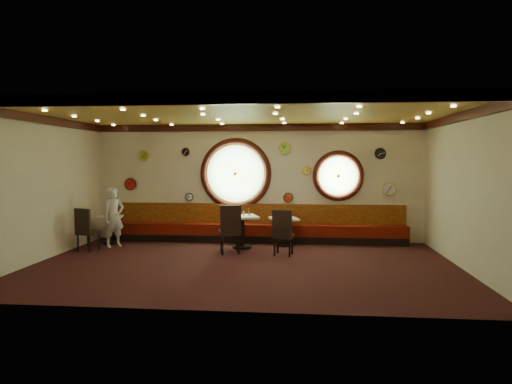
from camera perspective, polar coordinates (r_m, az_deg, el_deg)
name	(u,v)px	position (r m, az deg, el deg)	size (l,w,h in m)	color
floor	(244,265)	(9.83, -1.52, -9.08)	(9.00, 6.00, 0.00)	black
ceiling	(244,113)	(9.62, -1.55, 9.82)	(9.00, 6.00, 0.02)	gold
wall_back	(257,183)	(12.57, 0.17, 1.16)	(9.00, 0.02, 3.20)	beige
wall_front	(218,203)	(6.63, -4.76, -1.41)	(9.00, 0.02, 3.20)	beige
wall_left	(41,189)	(11.09, -25.28, 0.39)	(0.02, 6.00, 3.20)	beige
wall_right	(466,191)	(10.08, 24.77, 0.08)	(0.02, 6.00, 3.20)	beige
molding_back	(257,128)	(12.53, 0.15, 8.06)	(9.00, 0.10, 0.18)	black
molding_front	(218,98)	(6.71, -4.76, 11.58)	(9.00, 0.10, 0.18)	black
molding_left	(41,119)	(11.08, -25.29, 8.21)	(0.10, 6.00, 0.18)	black
molding_right	(466,115)	(10.08, 24.75, 8.68)	(0.10, 6.00, 0.18)	black
banquette_base	(256,238)	(12.46, 0.04, -5.82)	(8.00, 0.55, 0.20)	black
banquette_seat	(256,229)	(12.42, 0.04, -4.68)	(8.00, 0.55, 0.30)	#550F07
banquette_back	(257,214)	(12.58, 0.14, -2.73)	(8.00, 0.10, 0.55)	#631107
porthole_left_glass	(236,174)	(12.62, -2.55, 2.30)	(1.66, 1.66, 0.02)	#83BC71
porthole_left_frame	(236,174)	(12.61, -2.56, 2.30)	(1.98, 1.98, 0.18)	black
porthole_left_ring	(236,174)	(12.58, -2.58, 2.29)	(1.61, 1.61, 0.03)	gold
porthole_right_glass	(338,176)	(12.54, 10.23, 2.00)	(1.10, 1.10, 0.02)	#83BC71
porthole_right_frame	(338,176)	(12.52, 10.24, 2.00)	(1.38, 1.38, 0.18)	black
porthole_right_ring	(338,176)	(12.49, 10.25, 1.99)	(1.09, 1.09, 0.03)	gold
wall_clock_0	(131,184)	(13.36, -15.41, 0.97)	(0.32, 0.32, 0.03)	red
wall_clock_1	(144,156)	(13.21, -13.85, 4.43)	(0.26, 0.26, 0.03)	#8AB424
wall_clock_2	(307,170)	(12.46, 6.35, 2.72)	(0.22, 0.22, 0.03)	#FFF054
wall_clock_3	(190,197)	(12.87, -8.30, -0.60)	(0.20, 0.20, 0.03)	white
wall_clock_4	(389,189)	(12.70, 16.30, 0.35)	(0.34, 0.34, 0.03)	white
wall_clock_5	(288,198)	(12.50, 4.03, -0.71)	(0.24, 0.24, 0.03)	#C33C16
wall_clock_6	(186,152)	(12.86, -8.79, 4.96)	(0.24, 0.24, 0.03)	black
wall_clock_7	(380,154)	(12.63, 15.27, 4.66)	(0.28, 0.28, 0.03)	black
wall_clock_8	(285,148)	(12.47, 3.60, 5.49)	(0.30, 0.30, 0.03)	#90D843
table_a	(109,226)	(12.82, -17.89, -4.10)	(0.80, 0.80, 0.73)	black
table_b	(242,228)	(11.52, -1.78, -4.49)	(0.97, 0.97, 0.83)	black
table_c	(284,228)	(11.86, 3.52, -4.53)	(0.84, 0.84, 0.74)	black
chair_a	(85,227)	(11.88, -20.54, -4.09)	(0.54, 0.54, 0.65)	black
chair_b	(230,226)	(10.82, -3.24, -4.26)	(0.60, 0.60, 0.73)	black
chair_c	(283,230)	(10.60, 3.36, -4.72)	(0.52, 0.52, 0.67)	black
condiment_a_salt	(108,214)	(12.83, -18.03, -2.64)	(0.04, 0.04, 0.11)	silver
condiment_b_salt	(240,213)	(11.56, -1.99, -2.66)	(0.04, 0.04, 0.11)	silver
condiment_c_salt	(280,215)	(11.86, 3.00, -2.95)	(0.04, 0.04, 0.11)	silver
condiment_a_pepper	(111,214)	(12.79, -17.72, -2.67)	(0.04, 0.04, 0.10)	silver
condiment_b_pepper	(243,214)	(11.37, -1.59, -2.76)	(0.04, 0.04, 0.11)	silver
condiment_c_pepper	(284,216)	(11.75, 3.54, -3.00)	(0.04, 0.04, 0.11)	silver
condiment_a_bottle	(112,213)	(12.82, -17.58, -2.51)	(0.05, 0.05, 0.16)	yellow
condiment_b_bottle	(249,212)	(11.57, -0.90, -2.52)	(0.05, 0.05, 0.16)	#C67E2E
condiment_c_bottle	(286,214)	(11.93, 3.73, -2.72)	(0.06, 0.06, 0.18)	gold
waiter	(114,217)	(12.25, -17.36, -3.02)	(0.56, 0.37, 1.53)	silver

